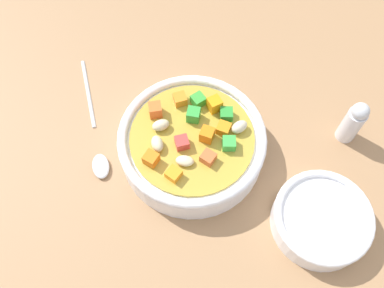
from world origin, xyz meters
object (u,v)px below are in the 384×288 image
(soup_bowl_main, at_px, (192,143))
(pepper_shaker, at_px, (353,122))
(side_bowl_small, at_px, (321,219))
(spoon, at_px, (96,139))

(soup_bowl_main, height_order, pepper_shaker, pepper_shaker)
(soup_bowl_main, xyz_separation_m, side_bowl_small, (0.10, 0.18, -0.01))
(spoon, bearing_deg, pepper_shaker, 76.73)
(spoon, xyz_separation_m, pepper_shaker, (-0.03, 0.37, 0.04))
(pepper_shaker, bearing_deg, side_bowl_small, -19.80)
(side_bowl_small, bearing_deg, spoon, -108.31)
(side_bowl_small, bearing_deg, pepper_shaker, 160.20)
(soup_bowl_main, distance_m, side_bowl_small, 0.20)
(pepper_shaker, bearing_deg, soup_bowl_main, -79.21)
(soup_bowl_main, height_order, side_bowl_small, soup_bowl_main)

